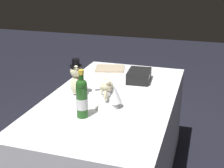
{
  "coord_description": "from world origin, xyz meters",
  "views": [
    {
      "loc": [
        -2.1,
        -0.66,
        1.71
      ],
      "look_at": [
        0.0,
        0.0,
        0.9
      ],
      "focal_mm": 49.27,
      "sensor_mm": 36.0,
      "label": 1
    }
  ],
  "objects_px": {
    "guestbook": "(110,68)",
    "gift_case_black": "(139,76)",
    "teddy_bear_bride": "(109,95)",
    "signing_pen": "(102,90)",
    "champagne_bottle": "(82,98)",
    "teddy_bear_groom": "(78,80)"
  },
  "relations": [
    {
      "from": "guestbook",
      "to": "teddy_bear_bride",
      "type": "bearing_deg",
      "value": -176.4
    },
    {
      "from": "signing_pen",
      "to": "gift_case_black",
      "type": "height_order",
      "value": "gift_case_black"
    },
    {
      "from": "signing_pen",
      "to": "guestbook",
      "type": "relative_size",
      "value": 0.44
    },
    {
      "from": "teddy_bear_groom",
      "to": "signing_pen",
      "type": "distance_m",
      "value": 0.24
    },
    {
      "from": "teddy_bear_groom",
      "to": "guestbook",
      "type": "bearing_deg",
      "value": -3.24
    },
    {
      "from": "teddy_bear_groom",
      "to": "teddy_bear_bride",
      "type": "height_order",
      "value": "teddy_bear_groom"
    },
    {
      "from": "gift_case_black",
      "to": "signing_pen",
      "type": "bearing_deg",
      "value": 142.21
    },
    {
      "from": "teddy_bear_bride",
      "to": "champagne_bottle",
      "type": "xyz_separation_m",
      "value": [
        -0.19,
        0.12,
        0.05
      ]
    },
    {
      "from": "champagne_bottle",
      "to": "guestbook",
      "type": "distance_m",
      "value": 1.07
    },
    {
      "from": "guestbook",
      "to": "gift_case_black",
      "type": "bearing_deg",
      "value": -139.16
    },
    {
      "from": "teddy_bear_bride",
      "to": "champagne_bottle",
      "type": "bearing_deg",
      "value": 147.85
    },
    {
      "from": "teddy_bear_bride",
      "to": "signing_pen",
      "type": "distance_m",
      "value": 0.35
    },
    {
      "from": "teddy_bear_bride",
      "to": "gift_case_black",
      "type": "distance_m",
      "value": 0.61
    },
    {
      "from": "teddy_bear_bride",
      "to": "gift_case_black",
      "type": "height_order",
      "value": "teddy_bear_bride"
    },
    {
      "from": "teddy_bear_bride",
      "to": "guestbook",
      "type": "height_order",
      "value": "teddy_bear_bride"
    },
    {
      "from": "gift_case_black",
      "to": "guestbook",
      "type": "relative_size",
      "value": 0.99
    },
    {
      "from": "champagne_bottle",
      "to": "gift_case_black",
      "type": "distance_m",
      "value": 0.83
    },
    {
      "from": "teddy_bear_groom",
      "to": "champagne_bottle",
      "type": "distance_m",
      "value": 0.4
    },
    {
      "from": "champagne_bottle",
      "to": "guestbook",
      "type": "xyz_separation_m",
      "value": [
        1.05,
        0.15,
        -0.13
      ]
    },
    {
      "from": "teddy_bear_groom",
      "to": "champagne_bottle",
      "type": "relative_size",
      "value": 0.89
    },
    {
      "from": "signing_pen",
      "to": "guestbook",
      "type": "xyz_separation_m",
      "value": [
        0.55,
        0.11,
        0.0
      ]
    },
    {
      "from": "champagne_bottle",
      "to": "teddy_bear_groom",
      "type": "bearing_deg",
      "value": 27.64
    }
  ]
}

